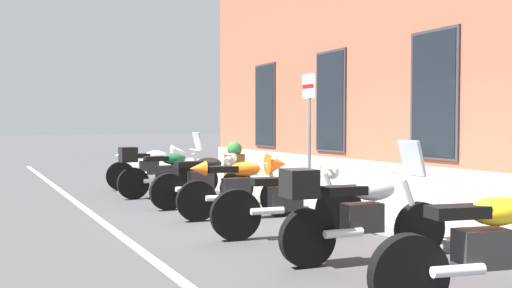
{
  "coord_description": "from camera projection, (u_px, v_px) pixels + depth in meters",
  "views": [
    {
      "loc": [
        7.71,
        -4.98,
        1.53
      ],
      "look_at": [
        -1.22,
        -0.3,
        1.16
      ],
      "focal_mm": 38.08,
      "sensor_mm": 36.0,
      "label": 1
    }
  ],
  "objects": [
    {
      "name": "motorcycle_grey_naked",
      "position": [
        290.0,
        202.0,
        7.33
      ],
      "size": [
        0.65,
        2.16,
        0.94
      ],
      "color": "black",
      "rests_on": "ground_plane"
    },
    {
      "name": "ground_plane",
      "position": [
        305.0,
        214.0,
        9.19
      ],
      "size": [
        140.0,
        140.0,
        0.0
      ],
      "primitive_type": "plane",
      "color": "#38383A"
    },
    {
      "name": "barrel_planter",
      "position": [
        235.0,
        161.0,
        14.73
      ],
      "size": [
        0.61,
        0.61,
        0.91
      ],
      "color": "brown",
      "rests_on": "sidewalk"
    },
    {
      "name": "motorcycle_yellow_naked",
      "position": [
        489.0,
        250.0,
        4.44
      ],
      "size": [
        0.73,
        2.05,
        1.0
      ],
      "color": "black",
      "rests_on": "ground_plane"
    },
    {
      "name": "parking_sign",
      "position": [
        309.0,
        117.0,
        10.13
      ],
      "size": [
        0.36,
        0.07,
        2.34
      ],
      "color": "#4C4C51",
      "rests_on": "sidewalk"
    },
    {
      "name": "motorcycle_orange_sport",
      "position": [
        244.0,
        184.0,
        8.73
      ],
      "size": [
        0.64,
        2.03,
        1.05
      ],
      "color": "black",
      "rests_on": "ground_plane"
    },
    {
      "name": "motorcycle_green_touring",
      "position": [
        164.0,
        171.0,
        11.28
      ],
      "size": [
        0.62,
        2.16,
        1.35
      ],
      "color": "black",
      "rests_on": "ground_plane"
    },
    {
      "name": "motorcycle_white_sport",
      "position": [
        154.0,
        165.0,
        12.71
      ],
      "size": [
        0.62,
        2.05,
        1.03
      ],
      "color": "black",
      "rests_on": "ground_plane"
    },
    {
      "name": "motorcycle_silver_touring",
      "position": [
        357.0,
        212.0,
        5.97
      ],
      "size": [
        0.68,
        2.07,
        1.34
      ],
      "color": "black",
      "rests_on": "ground_plane"
    },
    {
      "name": "motorcycle_black_naked",
      "position": [
        204.0,
        181.0,
        9.92
      ],
      "size": [
        0.62,
        2.02,
        0.99
      ],
      "color": "black",
      "rests_on": "ground_plane"
    },
    {
      "name": "sidewalk",
      "position": [
        374.0,
        204.0,
        9.88
      ],
      "size": [
        26.44,
        2.98,
        0.14
      ],
      "primitive_type": "cube",
      "color": "gray",
      "rests_on": "ground_plane"
    },
    {
      "name": "lane_stripe",
      "position": [
        115.0,
        231.0,
        7.7
      ],
      "size": [
        26.44,
        0.12,
        0.01
      ],
      "primitive_type": "cube",
      "color": "silver",
      "rests_on": "ground_plane"
    }
  ]
}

